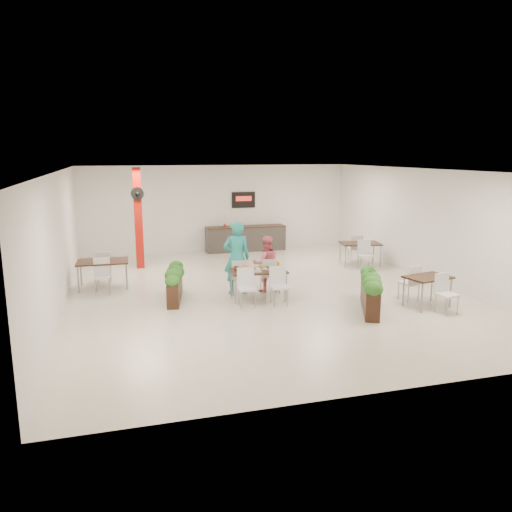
{
  "coord_description": "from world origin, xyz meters",
  "views": [
    {
      "loc": [
        -3.68,
        -12.33,
        3.63
      ],
      "look_at": [
        -0.35,
        -0.54,
        1.1
      ],
      "focal_mm": 35.0,
      "sensor_mm": 36.0,
      "label": 1
    }
  ],
  "objects": [
    {
      "name": "side_table_b",
      "position": [
        3.99,
        2.22,
        0.64
      ],
      "size": [
        1.41,
        1.67,
        0.92
      ],
      "rotation": [
        0.0,
        0.0,
        -0.19
      ],
      "color": "black",
      "rests_on": "ground"
    },
    {
      "name": "main_table",
      "position": [
        -0.32,
        -0.62,
        0.64
      ],
      "size": [
        1.46,
        1.71,
        0.92
      ],
      "rotation": [
        0.0,
        0.0,
        -0.08
      ],
      "color": "black",
      "rests_on": "ground"
    },
    {
      "name": "side_table_c",
      "position": [
        3.41,
        -2.35,
        0.61
      ],
      "size": [
        1.18,
        1.67,
        0.92
      ],
      "rotation": [
        0.0,
        0.0,
        0.21
      ],
      "color": "black",
      "rests_on": "ground"
    },
    {
      "name": "planter_left",
      "position": [
        -2.35,
        -0.1,
        0.5
      ],
      "size": [
        0.66,
        1.79,
        0.94
      ],
      "rotation": [
        0.0,
        0.0,
        1.39
      ],
      "color": "black",
      "rests_on": "ground"
    },
    {
      "name": "ground",
      "position": [
        0.0,
        0.0,
        0.0
      ],
      "size": [
        12.0,
        12.0,
        0.0
      ],
      "primitive_type": "plane",
      "color": "beige",
      "rests_on": "ground"
    },
    {
      "name": "red_column",
      "position": [
        -3.0,
        3.79,
        1.64
      ],
      "size": [
        0.4,
        0.41,
        3.2
      ],
      "color": "#AC140B",
      "rests_on": "ground"
    },
    {
      "name": "diner_man",
      "position": [
        -0.71,
        0.04,
        0.96
      ],
      "size": [
        0.73,
        0.51,
        1.92
      ],
      "primitive_type": "imported",
      "rotation": [
        0.0,
        0.0,
        3.06
      ],
      "color": "teal",
      "rests_on": "ground"
    },
    {
      "name": "side_table_a",
      "position": [
        -4.1,
        1.6,
        0.64
      ],
      "size": [
        1.38,
        1.63,
        0.92
      ],
      "rotation": [
        0.0,
        0.0,
        -0.03
      ],
      "color": "black",
      "rests_on": "ground"
    },
    {
      "name": "diner_woman",
      "position": [
        0.09,
        0.04,
        0.75
      ],
      "size": [
        0.77,
        0.62,
        1.5
      ],
      "primitive_type": "imported",
      "rotation": [
        0.0,
        0.0,
        3.06
      ],
      "color": "#F66D7E",
      "rests_on": "ground"
    },
    {
      "name": "room_shell",
      "position": [
        0.0,
        0.0,
        2.01
      ],
      "size": [
        10.1,
        12.1,
        3.22
      ],
      "color": "white",
      "rests_on": "ground"
    },
    {
      "name": "service_counter",
      "position": [
        1.0,
        5.65,
        0.49
      ],
      "size": [
        3.0,
        0.64,
        2.2
      ],
      "color": "#322F2C",
      "rests_on": "ground"
    },
    {
      "name": "planter_right",
      "position": [
        1.97,
        -2.2,
        0.5
      ],
      "size": [
        1.07,
        1.86,
        1.05
      ],
      "rotation": [
        0.0,
        0.0,
        1.15
      ],
      "color": "black",
      "rests_on": "ground"
    }
  ]
}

